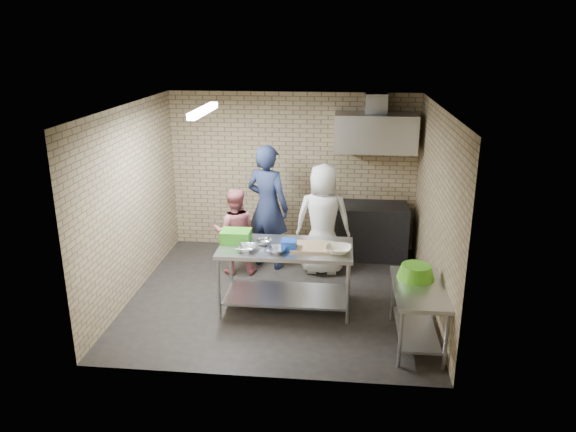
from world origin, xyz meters
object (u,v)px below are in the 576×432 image
object	(u,v)px
woman_white	(323,220)
bottle_red	(378,135)
man_navy	(268,207)
green_basin	(416,272)
side_counter	(417,315)
bottle_green	(402,136)
prep_table	(286,277)
blue_tub	(289,245)
stove	(371,231)
green_crate	(236,236)
woman_pink	(235,231)

from	to	relation	value
woman_white	bottle_red	bearing A→B (deg)	-129.48
man_navy	green_basin	bearing A→B (deg)	161.43
side_counter	man_navy	xyz separation A→B (m)	(-2.11, 2.18, 0.62)
bottle_green	side_counter	bearing A→B (deg)	-90.00
prep_table	blue_tub	distance (m)	0.52
stove	man_navy	xyz separation A→B (m)	(-1.66, -0.57, 0.55)
prep_table	green_crate	xyz separation A→B (m)	(-0.70, 0.12, 0.53)
blue_tub	woman_white	world-z (taller)	woman_white
green_crate	blue_tub	world-z (taller)	green_crate
side_counter	man_navy	bearing A→B (deg)	134.07
green_crate	side_counter	bearing A→B (deg)	-20.71
green_crate	woman_white	distance (m)	1.60
blue_tub	woman_white	bearing A→B (deg)	73.41
man_navy	woman_white	world-z (taller)	man_navy
blue_tub	side_counter	bearing A→B (deg)	-22.64
stove	green_crate	distance (m)	2.72
green_basin	woman_white	world-z (taller)	woman_white
side_counter	stove	distance (m)	2.79
prep_table	woman_white	bearing A→B (deg)	70.08
bottle_green	woman_pink	size ratio (longest dim) A/B	0.11
bottle_green	woman_white	size ratio (longest dim) A/B	0.09
side_counter	bottle_green	xyz separation A→B (m)	(0.00, 2.99, 1.64)
blue_tub	man_navy	world-z (taller)	man_navy
side_counter	man_navy	distance (m)	3.10
green_basin	bottle_red	xyz separation A→B (m)	(-0.38, 2.74, 1.19)
side_counter	bottle_red	bearing A→B (deg)	97.62
side_counter	green_crate	world-z (taller)	green_crate
prep_table	woman_pink	xyz separation A→B (m)	(-0.91, 1.08, 0.24)
side_counter	green_basin	size ratio (longest dim) A/B	2.61
side_counter	green_basin	distance (m)	0.52
woman_pink	green_crate	bearing A→B (deg)	94.10
side_counter	blue_tub	size ratio (longest dim) A/B	6.04
prep_table	blue_tub	size ratio (longest dim) A/B	9.00
blue_tub	bottle_red	xyz separation A→B (m)	(1.23, 2.31, 1.07)
side_counter	green_crate	bearing A→B (deg)	159.29
green_crate	woman_pink	distance (m)	1.03
bottle_red	green_basin	bearing A→B (deg)	-82.10
green_basin	man_navy	size ratio (longest dim) A/B	0.23
woman_pink	bottle_green	bearing A→B (deg)	-164.76
bottle_red	woman_pink	xyz separation A→B (m)	(-2.19, -1.13, -1.35)
stove	man_navy	distance (m)	1.84
prep_table	woman_white	world-z (taller)	woman_white
green_basin	woman_pink	xyz separation A→B (m)	(-2.57, 1.61, -0.15)
green_basin	woman_white	bearing A→B (deg)	124.43
green_basin	woman_white	xyz separation A→B (m)	(-1.21, 1.76, 0.04)
woman_white	woman_pink	bearing A→B (deg)	7.32
bottle_red	bottle_green	xyz separation A→B (m)	(0.40, 0.00, -0.01)
green_basin	bottle_green	bearing A→B (deg)	89.58
side_counter	woman_white	distance (m)	2.41
bottle_red	green_crate	bearing A→B (deg)	-133.37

